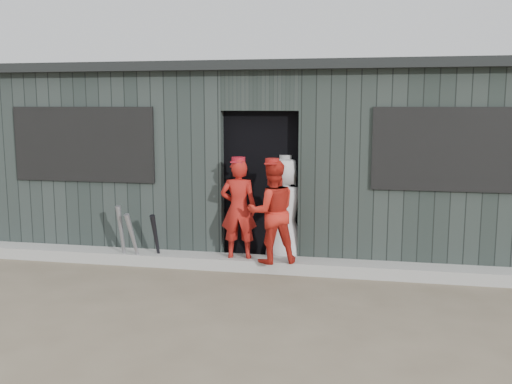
% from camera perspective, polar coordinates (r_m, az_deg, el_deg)
% --- Properties ---
extents(ground, '(80.00, 80.00, 0.00)m').
position_cam_1_polar(ground, '(5.64, -3.64, -12.84)').
color(ground, brown).
rests_on(ground, ground).
extents(curb, '(8.00, 0.36, 0.15)m').
position_cam_1_polar(curb, '(7.30, 0.03, -7.18)').
color(curb, '#969792').
rests_on(curb, ground).
extents(bat_left, '(0.15, 0.32, 0.72)m').
position_cam_1_polar(bat_left, '(7.51, -12.16, -4.68)').
color(bat_left, gray).
rests_on(bat_left, ground).
extents(bat_mid, '(0.10, 0.20, 0.80)m').
position_cam_1_polar(bat_mid, '(7.61, -13.27, -4.22)').
color(bat_mid, gray).
rests_on(bat_mid, ground).
extents(bat_right, '(0.08, 0.28, 0.70)m').
position_cam_1_polar(bat_right, '(7.51, -9.95, -4.71)').
color(bat_right, black).
rests_on(bat_right, ground).
extents(player_red_left, '(0.49, 0.34, 1.26)m').
position_cam_1_polar(player_red_left, '(7.17, -1.75, -1.69)').
color(player_red_left, '#A11A13').
rests_on(player_red_left, curb).
extents(player_red_right, '(0.75, 0.68, 1.26)m').
position_cam_1_polar(player_red_right, '(6.95, 1.61, -2.01)').
color(player_red_right, red).
rests_on(player_red_right, curb).
extents(player_grey_back, '(0.73, 0.51, 1.41)m').
position_cam_1_polar(player_grey_back, '(7.45, 2.96, -1.88)').
color(player_grey_back, silver).
rests_on(player_grey_back, ground).
extents(dugout, '(8.30, 3.30, 2.62)m').
position_cam_1_polar(dugout, '(8.72, 2.18, 3.51)').
color(dugout, black).
rests_on(dugout, ground).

